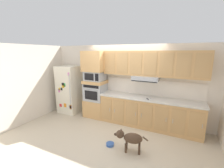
% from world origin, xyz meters
% --- Properties ---
extents(ground_plane, '(9.60, 9.60, 0.00)m').
position_xyz_m(ground_plane, '(0.00, 0.00, 0.00)').
color(ground_plane, beige).
extents(back_kitchen_wall, '(6.20, 0.12, 2.50)m').
position_xyz_m(back_kitchen_wall, '(0.00, 1.11, 1.25)').
color(back_kitchen_wall, silver).
rests_on(back_kitchen_wall, ground).
extents(side_panel_left, '(0.12, 7.10, 2.50)m').
position_xyz_m(side_panel_left, '(-2.80, 0.00, 1.25)').
color(side_panel_left, silver).
rests_on(side_panel_left, ground).
extents(refrigerator, '(0.76, 0.73, 1.76)m').
position_xyz_m(refrigerator, '(-2.09, 0.68, 0.88)').
color(refrigerator, silver).
rests_on(refrigerator, ground).
extents(oven_base_cabinet, '(0.74, 0.62, 0.60)m').
position_xyz_m(oven_base_cabinet, '(-0.99, 0.75, 0.30)').
color(oven_base_cabinet, tan).
rests_on(oven_base_cabinet, ground).
extents(built_in_oven, '(0.70, 0.62, 0.60)m').
position_xyz_m(built_in_oven, '(-0.99, 0.75, 0.90)').
color(built_in_oven, '#A8AAAF').
rests_on(built_in_oven, oven_base_cabinet).
extents(appliance_mid_shelf, '(0.74, 0.62, 0.10)m').
position_xyz_m(appliance_mid_shelf, '(-0.99, 0.75, 1.25)').
color(appliance_mid_shelf, tan).
rests_on(appliance_mid_shelf, built_in_oven).
extents(microwave, '(0.64, 0.54, 0.32)m').
position_xyz_m(microwave, '(-0.99, 0.75, 1.46)').
color(microwave, '#A8AAAF').
rests_on(microwave, appliance_mid_shelf).
extents(appliance_upper_cabinet, '(0.74, 0.62, 0.68)m').
position_xyz_m(appliance_upper_cabinet, '(-0.99, 0.75, 1.96)').
color(appliance_upper_cabinet, tan).
rests_on(appliance_upper_cabinet, microwave).
extents(lower_cabinet_run, '(2.99, 0.63, 0.88)m').
position_xyz_m(lower_cabinet_run, '(0.88, 0.75, 0.44)').
color(lower_cabinet_run, tan).
rests_on(lower_cabinet_run, ground).
extents(countertop_slab, '(3.03, 0.64, 0.04)m').
position_xyz_m(countertop_slab, '(0.88, 0.75, 0.90)').
color(countertop_slab, beige).
rests_on(countertop_slab, lower_cabinet_run).
extents(backsplash_panel, '(3.03, 0.02, 0.50)m').
position_xyz_m(backsplash_panel, '(0.88, 1.04, 1.17)').
color(backsplash_panel, white).
rests_on(backsplash_panel, countertop_slab).
extents(upper_cabinet_with_hood, '(2.99, 0.48, 0.88)m').
position_xyz_m(upper_cabinet_with_hood, '(0.87, 0.87, 1.90)').
color(upper_cabinet_with_hood, tan).
rests_on(upper_cabinet_with_hood, backsplash_panel).
extents(screwdriver, '(0.17, 0.17, 0.03)m').
position_xyz_m(screwdriver, '(0.88, 0.58, 0.93)').
color(screwdriver, black).
rests_on(screwdriver, countertop_slab).
extents(dog, '(0.78, 0.32, 0.52)m').
position_xyz_m(dog, '(0.77, -0.64, 0.34)').
color(dog, '#473323').
rests_on(dog, ground).
extents(dog_food_bowl, '(0.20, 0.20, 0.06)m').
position_xyz_m(dog_food_bowl, '(0.26, -0.64, 0.03)').
color(dog_food_bowl, '#3359A5').
rests_on(dog_food_bowl, ground).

